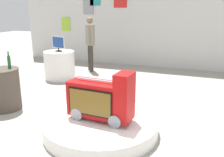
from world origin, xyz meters
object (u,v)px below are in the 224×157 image
side_table_round (4,89)px  shopper_browsing_rear (90,40)px  display_pedestal_center_rear (60,65)px  tv_on_center_rear (58,43)px  novelty_firetruck_tv (101,100)px  main_display_pedestal (101,125)px  bottle_on_side_table (9,61)px

side_table_round → shopper_browsing_rear: 3.52m
shopper_browsing_rear → display_pedestal_center_rear: bearing=-110.2°
shopper_browsing_rear → tv_on_center_rear: bearing=-110.1°
side_table_round → shopper_browsing_rear: shopper_browsing_rear is taller
display_pedestal_center_rear → side_table_round: bearing=-84.6°
novelty_firetruck_tv → side_table_round: novelty_firetruck_tv is taller
display_pedestal_center_rear → tv_on_center_rear: bearing=-70.7°
novelty_firetruck_tv → shopper_browsing_rear: 4.20m
main_display_pedestal → display_pedestal_center_rear: size_ratio=2.15×
display_pedestal_center_rear → side_table_round: size_ratio=1.05×
novelty_firetruck_tv → display_pedestal_center_rear: bearing=133.2°
bottle_on_side_table → display_pedestal_center_rear: bearing=98.0°
novelty_firetruck_tv → display_pedestal_center_rear: 3.48m
novelty_firetruck_tv → tv_on_center_rear: bearing=133.2°
novelty_firetruck_tv → display_pedestal_center_rear: (-2.38, 2.54, -0.16)m
display_pedestal_center_rear → bottle_on_side_table: (0.31, -2.21, 0.56)m
bottle_on_side_table → shopper_browsing_rear: shopper_browsing_rear is taller
side_table_round → bottle_on_side_table: (0.10, 0.11, 0.53)m
main_display_pedestal → shopper_browsing_rear: size_ratio=1.09×
main_display_pedestal → side_table_round: side_table_round is taller
novelty_firetruck_tv → display_pedestal_center_rear: size_ratio=1.22×
display_pedestal_center_rear → shopper_browsing_rear: bearing=69.8°
main_display_pedestal → tv_on_center_rear: (-2.36, 2.52, 0.90)m
display_pedestal_center_rear → shopper_browsing_rear: size_ratio=0.51×
display_pedestal_center_rear → bottle_on_side_table: size_ratio=2.64×
tv_on_center_rear → shopper_browsing_rear: bearing=69.9°
display_pedestal_center_rear → bottle_on_side_table: bearing=-82.0°
novelty_firetruck_tv → side_table_round: (-2.16, 0.22, -0.13)m
main_display_pedestal → display_pedestal_center_rear: (-2.36, 2.53, 0.28)m
display_pedestal_center_rear → bottle_on_side_table: bottle_on_side_table is taller
bottle_on_side_table → shopper_browsing_rear: 3.36m
display_pedestal_center_rear → tv_on_center_rear: tv_on_center_rear is taller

